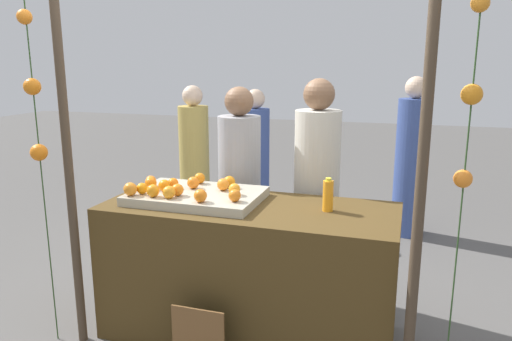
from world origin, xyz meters
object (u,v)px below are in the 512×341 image
orange_0 (193,183)px  juice_bottle (328,195)px  vendor_right (316,200)px  vendor_left (240,199)px  orange_1 (164,186)px  stall_counter (249,271)px

orange_0 → juice_bottle: 0.93m
orange_0 → vendor_right: bearing=36.9°
vendor_left → vendor_right: (0.59, 0.05, 0.03)m
vendor_left → orange_0: bearing=-106.4°
vendor_right → orange_1: bearing=-142.6°
stall_counter → vendor_left: 0.72m
vendor_left → vendor_right: 0.60m
orange_0 → juice_bottle: (0.93, -0.03, -0.00)m
orange_1 → vendor_left: size_ratio=0.05×
juice_bottle → vendor_left: 0.98m
orange_1 → vendor_right: bearing=37.4°
juice_bottle → vendor_right: (-0.18, 0.59, -0.21)m
stall_counter → vendor_right: (0.32, 0.64, 0.34)m
stall_counter → orange_0: bearing=169.8°
orange_0 → vendor_left: size_ratio=0.05×
vendor_left → vendor_right: size_ratio=0.96×
orange_1 → vendor_right: size_ratio=0.05×
orange_0 → orange_1: orange_0 is taller
stall_counter → vendor_right: vendor_right is taller
juice_bottle → vendor_left: bearing=144.7°
stall_counter → vendor_right: size_ratio=1.12×
vendor_right → stall_counter: bearing=-116.7°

